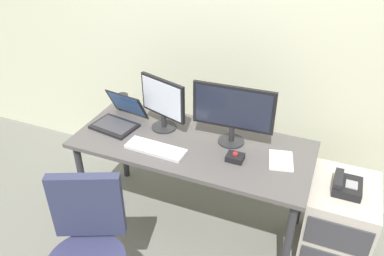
# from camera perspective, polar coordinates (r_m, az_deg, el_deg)

# --- Properties ---
(ground_plane) EXTENTS (8.00, 8.00, 0.00)m
(ground_plane) POSITION_cam_1_polar(r_m,az_deg,el_deg) (3.11, 0.00, -13.40)
(ground_plane) COLOR slate
(back_wall) EXTENTS (6.00, 0.10, 2.80)m
(back_wall) POSITION_cam_1_polar(r_m,az_deg,el_deg) (2.95, 5.37, 15.90)
(back_wall) COLOR beige
(back_wall) RESTS_ON ground
(desk) EXTENTS (1.63, 0.70, 0.73)m
(desk) POSITION_cam_1_polar(r_m,az_deg,el_deg) (2.68, 0.00, -3.57)
(desk) COLOR #4F4B4B
(desk) RESTS_ON ground
(file_cabinet) EXTENTS (0.42, 0.53, 0.61)m
(file_cabinet) POSITION_cam_1_polar(r_m,az_deg,el_deg) (2.84, 20.62, -13.01)
(file_cabinet) COLOR #B9B0A3
(file_cabinet) RESTS_ON ground
(desk_phone) EXTENTS (0.17, 0.20, 0.09)m
(desk_phone) POSITION_cam_1_polar(r_m,az_deg,el_deg) (2.60, 21.83, -7.91)
(desk_phone) COLOR black
(desk_phone) RESTS_ON file_cabinet
(monitor_main) EXTENTS (0.55, 0.18, 0.42)m
(monitor_main) POSITION_cam_1_polar(r_m,az_deg,el_deg) (2.53, 6.08, 2.52)
(monitor_main) COLOR #262628
(monitor_main) RESTS_ON desk
(monitor_side) EXTENTS (0.38, 0.18, 0.39)m
(monitor_side) POSITION_cam_1_polar(r_m,az_deg,el_deg) (2.70, -4.34, 3.88)
(monitor_side) COLOR #262628
(monitor_side) RESTS_ON desk
(keyboard) EXTENTS (0.42, 0.15, 0.03)m
(keyboard) POSITION_cam_1_polar(r_m,az_deg,el_deg) (2.57, -5.39, -3.04)
(keyboard) COLOR silver
(keyboard) RESTS_ON desk
(laptop) EXTENTS (0.36, 0.36, 0.22)m
(laptop) POSITION_cam_1_polar(r_m,az_deg,el_deg) (2.87, -10.74, 1.48)
(laptop) COLOR black
(laptop) RESTS_ON desk
(trackball_mouse) EXTENTS (0.11, 0.09, 0.07)m
(trackball_mouse) POSITION_cam_1_polar(r_m,az_deg,el_deg) (2.48, 6.39, -4.30)
(trackball_mouse) COLOR black
(trackball_mouse) RESTS_ON desk
(coffee_mug) EXTENTS (0.10, 0.09, 0.11)m
(coffee_mug) POSITION_cam_1_polar(r_m,az_deg,el_deg) (3.08, -10.15, 3.93)
(coffee_mug) COLOR black
(coffee_mug) RESTS_ON desk
(paper_notepad) EXTENTS (0.19, 0.24, 0.01)m
(paper_notepad) POSITION_cam_1_polar(r_m,az_deg,el_deg) (2.53, 13.01, -4.70)
(paper_notepad) COLOR white
(paper_notepad) RESTS_ON desk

